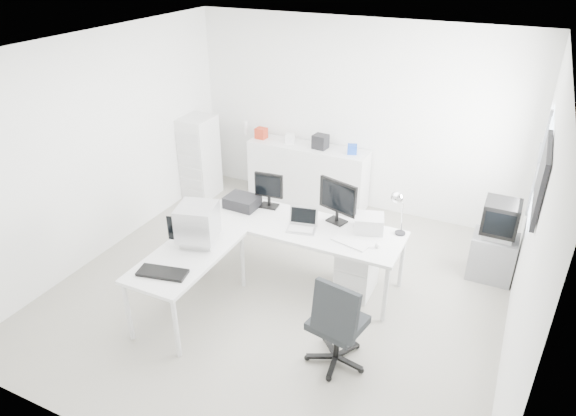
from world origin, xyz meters
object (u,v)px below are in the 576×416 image
at_px(inkjet_printer, 242,202).
at_px(filing_cabinet, 200,157).
at_px(lcd_monitor_large, 338,202).
at_px(tv_cabinet, 492,257).
at_px(lcd_monitor_small, 269,190).
at_px(office_chair, 338,319).
at_px(main_desk, 301,252).
at_px(crt_monitor, 198,223).
at_px(drawer_pedestal, 357,269).
at_px(laser_printer, 369,223).
at_px(laptop, 302,222).
at_px(crt_tv, 500,220).
at_px(side_desk, 189,283).
at_px(sideboard, 307,174).

height_order(inkjet_printer, filing_cabinet, filing_cabinet).
distance_m(lcd_monitor_large, tv_cabinet, 2.06).
xyz_separation_m(lcd_monitor_small, lcd_monitor_large, (0.90, 0.00, 0.04)).
distance_m(lcd_monitor_large, office_chair, 1.56).
distance_m(main_desk, crt_monitor, 1.36).
xyz_separation_m(drawer_pedestal, crt_monitor, (-1.55, -0.90, 0.71)).
bearing_deg(filing_cabinet, laser_printer, -20.91).
xyz_separation_m(drawer_pedestal, laser_printer, (0.05, 0.17, 0.54)).
height_order(laptop, crt_tv, crt_tv).
bearing_deg(office_chair, lcd_monitor_large, 122.36).
bearing_deg(side_desk, lcd_monitor_small, 77.47).
relative_size(tv_cabinet, filing_cabinet, 0.44).
height_order(main_desk, crt_monitor, crt_monitor).
bearing_deg(side_desk, laser_printer, 39.52).
relative_size(side_desk, lcd_monitor_small, 3.07).
height_order(laptop, laser_printer, laptop).
bearing_deg(filing_cabinet, side_desk, -58.46).
distance_m(main_desk, sideboard, 2.08).
bearing_deg(tv_cabinet, lcd_monitor_small, -163.45).
height_order(crt_tv, filing_cabinet, filing_cabinet).
bearing_deg(tv_cabinet, filing_cabinet, 175.11).
bearing_deg(laptop, laser_printer, 12.62).
bearing_deg(office_chair, tv_cabinet, 71.74).
distance_m(laptop, office_chair, 1.37).
relative_size(lcd_monitor_large, crt_tv, 1.07).
bearing_deg(lcd_monitor_small, crt_tv, 10.86).
xyz_separation_m(side_desk, crt_monitor, (0.00, 0.25, 0.63)).
bearing_deg(office_chair, filing_cabinet, 153.00).
xyz_separation_m(laser_printer, tv_cabinet, (1.35, 0.82, -0.56)).
height_order(main_desk, tv_cabinet, main_desk).
distance_m(side_desk, drawer_pedestal, 1.93).
bearing_deg(drawer_pedestal, tv_cabinet, 35.19).
distance_m(drawer_pedestal, lcd_monitor_small, 1.44).
distance_m(main_desk, inkjet_printer, 0.97).
bearing_deg(crt_tv, lcd_monitor_large, -155.77).
distance_m(crt_tv, sideboard, 3.01).
height_order(side_desk, filing_cabinet, filing_cabinet).
bearing_deg(side_desk, lcd_monitor_large, 48.37).
xyz_separation_m(lcd_monitor_large, crt_monitor, (-1.20, -1.10, -0.01)).
bearing_deg(inkjet_printer, tv_cabinet, 20.04).
distance_m(crt_monitor, sideboard, 2.83).
xyz_separation_m(drawer_pedestal, lcd_monitor_large, (-0.35, 0.20, 0.72)).
xyz_separation_m(main_desk, laptop, (0.05, -0.10, 0.47)).
distance_m(laser_printer, crt_monitor, 1.93).
height_order(lcd_monitor_small, lcd_monitor_large, lcd_monitor_large).
bearing_deg(office_chair, laptop, 140.15).
distance_m(office_chair, filing_cabinet, 4.17).
relative_size(lcd_monitor_small, office_chair, 0.43).
distance_m(lcd_monitor_small, crt_tv, 2.77).
height_order(lcd_monitor_small, filing_cabinet, filing_cabinet).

